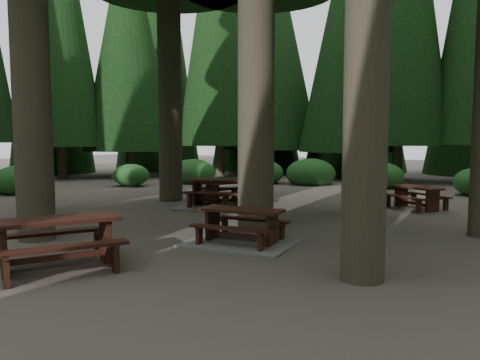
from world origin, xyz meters
The scene contains 7 objects.
ground centered at (0.00, 0.00, 0.00)m, with size 80.00×80.00×0.00m, color #584F47.
picnic_table_a centered at (1.22, -1.25, 0.24)m, with size 2.25×1.90×0.73m.
picnic_table_b centered at (-1.74, 3.37, 0.52)m, with size 1.96×2.19×0.79m.
picnic_table_c centered at (-1.83, 2.98, 0.31)m, with size 3.04×2.71×0.88m.
picnic_table_d centered at (3.60, 5.49, 0.46)m, with size 2.04×1.98×0.69m.
picnic_table_e centered at (-0.54, -4.34, 0.56)m, with size 2.38×2.50×0.85m.
shrub_ring centered at (0.70, 0.75, 0.40)m, with size 23.86×24.64×1.49m.
Camera 1 is at (5.75, -9.48, 2.15)m, focal length 35.00 mm.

